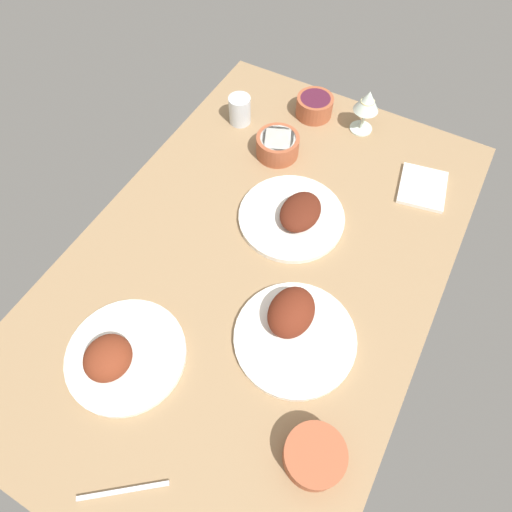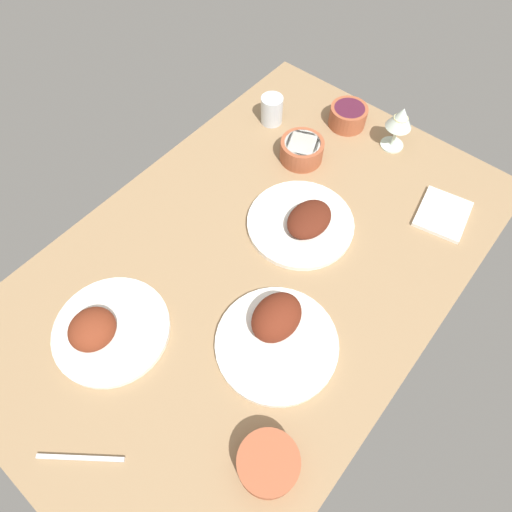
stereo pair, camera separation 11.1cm
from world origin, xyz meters
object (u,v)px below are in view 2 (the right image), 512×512
bowl_cream (302,150)px  water_tumbler (272,110)px  plate_center_main (277,332)px  wine_glass (400,120)px  bowl_onions (348,115)px  plate_near_viewer (304,222)px  folded_napkin (443,214)px  fork_loose (81,458)px  plate_far_side (104,330)px  bowl_sauce (268,463)px

bowl_cream → water_tumbler: 18.20cm
plate_center_main → bowl_cream: 57.19cm
bowl_cream → wine_glass: wine_glass is taller
bowl_onions → wine_glass: size_ratio=0.82×
plate_near_viewer → folded_napkin: 38.71cm
plate_near_viewer → bowl_onions: size_ratio=2.49×
wine_glass → water_tumbler: 38.59cm
plate_near_viewer → folded_napkin: size_ratio=1.92×
bowl_cream → plate_near_viewer: bearing=38.1°
bowl_cream → folded_napkin: size_ratio=0.85×
plate_near_viewer → fork_loose: size_ratio=1.61×
plate_near_viewer → plate_far_side: size_ratio=1.06×
fork_loose → bowl_sauce: bearing=-179.8°
bowl_onions → bowl_sauce: bowl_onions is taller
plate_near_viewer → water_tumbler: water_tumbler is taller
plate_center_main → plate_far_side: plate_center_main is taller
bowl_cream → bowl_sauce: size_ratio=1.03×
plate_center_main → plate_far_side: size_ratio=1.04×
water_tumbler → folded_napkin: water_tumbler is taller
plate_near_viewer → water_tumbler: bearing=-129.5°
folded_napkin → bowl_onions: bearing=-108.2°
bowl_onions → plate_near_viewer: bearing=18.0°
bowl_cream → wine_glass: bearing=140.5°
bowl_sauce → bowl_onions: bearing=-155.1°
water_tumbler → fork_loose: size_ratio=0.50×
bowl_cream → fork_loose: (94.68, 15.43, -3.04)cm
bowl_sauce → fork_loose: bowl_sauce is taller
folded_napkin → fork_loose: size_ratio=0.84×
wine_glass → plate_center_main: bearing=9.0°
bowl_onions → bowl_sauce: 101.99cm
water_tumbler → plate_near_viewer: bearing=50.5°
plate_far_side → fork_loose: plate_far_side is taller
bowl_onions → bowl_sauce: size_ratio=0.93×
plate_near_viewer → water_tumbler: (-26.63, -32.34, 2.42)cm
water_tumbler → folded_napkin: bearing=90.8°
plate_center_main → folded_napkin: 58.29cm
plate_far_side → bowl_cream: bearing=179.0°
plate_center_main → folded_napkin: size_ratio=1.89×
fork_loose → bowl_cream: bearing=-118.5°
plate_near_viewer → wine_glass: (-41.85, 2.69, 7.92)cm
plate_near_viewer → water_tumbler: size_ratio=3.25×
bowl_cream → water_tumbler: size_ratio=1.44×
plate_center_main → bowl_sauce: plate_center_main is taller
plate_center_main → wine_glass: (-71.07, -11.29, 7.07)cm
plate_far_side → fork_loose: bearing=38.8°
fork_loose → folded_napkin: bearing=-142.6°
bowl_onions → plate_far_side: bearing=-2.1°
bowl_sauce → water_tumbler: water_tumbler is taller
folded_napkin → fork_loose: (102.40, -27.27, -0.20)cm
plate_center_main → fork_loose: bearing=-17.1°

